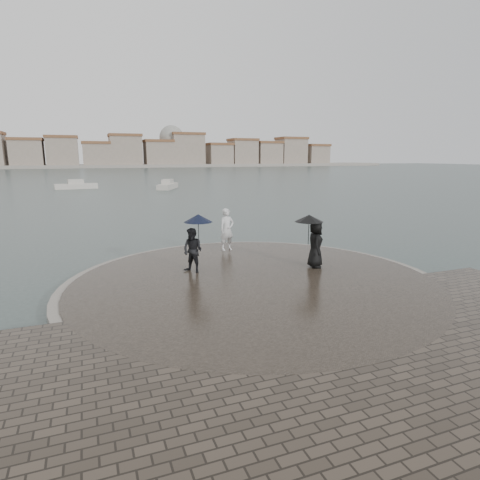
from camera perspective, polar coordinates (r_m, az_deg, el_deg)
name	(u,v)px	position (r m, az deg, el deg)	size (l,w,h in m)	color
ground	(308,332)	(10.59, 9.61, -12.74)	(400.00, 400.00, 0.00)	#2B3835
kerb_ring	(254,285)	(13.44, 2.00, -6.45)	(12.50, 12.50, 0.32)	gray
quay_tip	(254,285)	(13.44, 2.00, -6.37)	(11.90, 11.90, 0.36)	#2D261E
statue	(227,229)	(17.34, -1.87, 1.51)	(0.67, 0.44, 1.82)	silver
visitor_left	(194,241)	(14.08, -6.52, -0.14)	(1.24, 1.10, 2.04)	black
visitor_right	(314,237)	(14.85, 10.45, 0.39)	(1.21, 1.13, 1.95)	black
far_skyline	(79,153)	(168.96, -21.93, 11.40)	(260.00, 20.00, 37.00)	gray
boats	(122,186)	(57.73, -16.45, 7.37)	(16.47, 8.43, 1.50)	#B9B2A6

